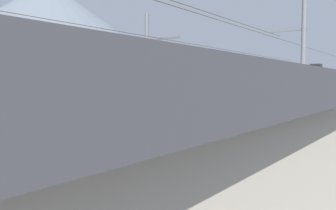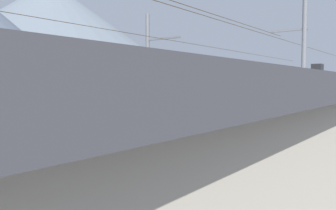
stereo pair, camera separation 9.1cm
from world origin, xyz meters
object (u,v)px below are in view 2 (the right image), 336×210
object	(u,v)px
potted_plant_platform_edge	(302,138)
potted_plant_by_shelter	(291,147)
train_near_platform	(298,97)
train_far_track	(299,91)
catenary_mast_far_side	(150,71)
catenary_mast_mid	(302,61)
handbag_near_sign	(276,160)
platform_sign	(288,122)

from	to	relation	value
potted_plant_platform_edge	potted_plant_by_shelter	xyz separation A→B (m)	(-2.63, -0.33, 0.02)
train_near_platform	train_far_track	bearing A→B (deg)	15.99
train_far_track	potted_plant_platform_edge	bearing A→B (deg)	-163.54
train_far_track	catenary_mast_far_side	world-z (taller)	catenary_mast_far_side
train_far_track	potted_plant_platform_edge	distance (m)	26.14
catenary_mast_mid	catenary_mast_far_side	size ratio (longest dim) A/B	1.00
train_near_platform	potted_plant_platform_edge	xyz separation A→B (m)	(-7.73, -2.44, -1.44)
train_near_platform	catenary_mast_far_side	xyz separation A→B (m)	(-6.39, 7.06, 1.65)
train_far_track	potted_plant_platform_edge	world-z (taller)	train_far_track
handbag_near_sign	potted_plant_platform_edge	world-z (taller)	potted_plant_platform_edge
catenary_mast_mid	platform_sign	bearing A→B (deg)	-167.09
catenary_mast_mid	catenary_mast_far_side	world-z (taller)	catenary_mast_mid
platform_sign	potted_plant_by_shelter	world-z (taller)	platform_sign
train_near_platform	platform_sign	xyz separation A→B (m)	(-11.96, -3.16, -0.34)
catenary_mast_far_side	potted_plant_platform_edge	distance (m)	10.08
train_near_platform	potted_plant_platform_edge	size ratio (longest dim) A/B	37.17
catenary_mast_mid	train_near_platform	bearing A→B (deg)	17.55
potted_plant_platform_edge	potted_plant_by_shelter	world-z (taller)	potted_plant_by_shelter
platform_sign	catenary_mast_mid	bearing A→B (deg)	12.91
handbag_near_sign	potted_plant_by_shelter	world-z (taller)	potted_plant_by_shelter
platform_sign	potted_plant_by_shelter	bearing A→B (deg)	13.57
catenary_mast_mid	potted_plant_by_shelter	xyz separation A→B (m)	(-5.59, -1.26, -3.40)
potted_plant_platform_edge	catenary_mast_far_side	bearing A→B (deg)	81.97
train_far_track	catenary_mast_far_side	bearing A→B (deg)	174.94
catenary_mast_far_side	train_far_track	bearing A→B (deg)	-5.06
train_far_track	catenary_mast_mid	bearing A→B (deg)	-163.67
platform_sign	handbag_near_sign	distance (m)	1.52
potted_plant_platform_edge	train_far_track	bearing A→B (deg)	16.46
train_far_track	platform_sign	xyz separation A→B (m)	(-29.26, -8.11, -0.34)
catenary_mast_far_side	handbag_near_sign	world-z (taller)	catenary_mast_far_side
catenary_mast_far_side	potted_plant_by_shelter	bearing A→B (deg)	-111.98
platform_sign	potted_plant_platform_edge	xyz separation A→B (m)	(4.23, 0.72, -1.10)
catenary_mast_far_side	train_near_platform	bearing A→B (deg)	-47.85
catenary_mast_mid	catenary_mast_far_side	distance (m)	8.72
train_far_track	potted_plant_by_shelter	world-z (taller)	train_far_track
potted_plant_by_shelter	platform_sign	bearing A→B (deg)	-166.43
train_far_track	potted_plant_by_shelter	bearing A→B (deg)	-164.39
handbag_near_sign	potted_plant_platform_edge	distance (m)	3.78
catenary_mast_mid	handbag_near_sign	distance (m)	7.76
platform_sign	potted_plant_by_shelter	xyz separation A→B (m)	(1.60, 0.39, -1.07)
train_near_platform	catenary_mast_far_side	bearing A→B (deg)	132.15
handbag_near_sign	platform_sign	bearing A→B (deg)	-132.94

